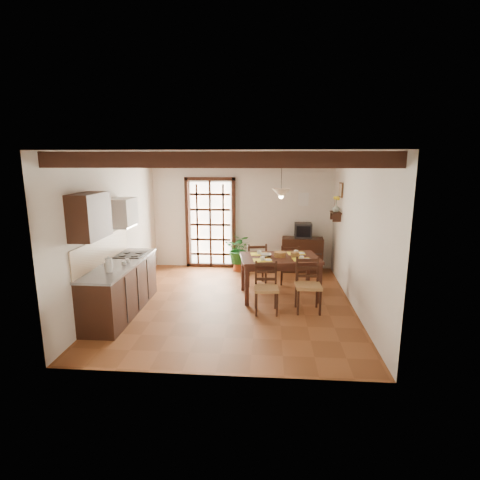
# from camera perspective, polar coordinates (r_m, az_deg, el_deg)

# --- Properties ---
(ground_plane) EXTENTS (5.00, 5.00, 0.00)m
(ground_plane) POSITION_cam_1_polar(r_m,az_deg,el_deg) (7.31, -1.03, -9.50)
(ground_plane) COLOR brown
(room_shell) EXTENTS (4.52, 5.02, 2.81)m
(room_shell) POSITION_cam_1_polar(r_m,az_deg,el_deg) (6.85, -1.09, 4.77)
(room_shell) COLOR silver
(room_shell) RESTS_ON ground_plane
(ceiling_beams) EXTENTS (4.50, 4.34, 0.20)m
(ceiling_beams) POSITION_cam_1_polar(r_m,az_deg,el_deg) (6.79, -1.12, 12.10)
(ceiling_beams) COLOR black
(ceiling_beams) RESTS_ON room_shell
(french_door) EXTENTS (1.26, 0.11, 2.32)m
(french_door) POSITION_cam_1_polar(r_m,az_deg,el_deg) (9.44, -4.52, 2.83)
(french_door) COLOR white
(french_door) RESTS_ON ground_plane
(kitchen_counter) EXTENTS (0.64, 2.25, 1.38)m
(kitchen_counter) POSITION_cam_1_polar(r_m,az_deg,el_deg) (7.04, -17.68, -6.83)
(kitchen_counter) COLOR black
(kitchen_counter) RESTS_ON ground_plane
(upper_cabinet) EXTENTS (0.35, 0.80, 0.70)m
(upper_cabinet) POSITION_cam_1_polar(r_m,az_deg,el_deg) (6.16, -21.94, 3.40)
(upper_cabinet) COLOR black
(upper_cabinet) RESTS_ON room_shell
(range_hood) EXTENTS (0.38, 0.60, 0.54)m
(range_hood) POSITION_cam_1_polar(r_m,az_deg,el_deg) (7.30, -17.41, 4.02)
(range_hood) COLOR white
(range_hood) RESTS_ON room_shell
(counter_items) EXTENTS (0.50, 1.43, 0.25)m
(counter_items) POSITION_cam_1_polar(r_m,az_deg,el_deg) (6.99, -17.66, -2.82)
(counter_items) COLOR black
(counter_items) RESTS_ON kitchen_counter
(dining_table) EXTENTS (1.65, 1.19, 0.82)m
(dining_table) POSITION_cam_1_polar(r_m,az_deg,el_deg) (7.44, 6.07, -3.34)
(dining_table) COLOR #3A1B12
(dining_table) RESTS_ON ground_plane
(chair_near_left) EXTENTS (0.45, 0.43, 0.91)m
(chair_near_left) POSITION_cam_1_polar(r_m,az_deg,el_deg) (6.79, 4.00, -8.66)
(chair_near_left) COLOR #A37745
(chair_near_left) RESTS_ON ground_plane
(chair_near_right) EXTENTS (0.47, 0.45, 0.97)m
(chair_near_right) POSITION_cam_1_polar(r_m,az_deg,el_deg) (6.93, 10.29, -8.23)
(chair_near_right) COLOR #A37745
(chair_near_right) RESTS_ON ground_plane
(chair_far_left) EXTENTS (0.51, 0.49, 0.94)m
(chair_far_left) POSITION_cam_1_polar(r_m,az_deg,el_deg) (8.24, 2.44, -4.81)
(chair_far_left) COLOR #A37745
(chair_far_left) RESTS_ON ground_plane
(chair_far_right) EXTENTS (0.44, 0.42, 0.89)m
(chair_far_right) POSITION_cam_1_polar(r_m,az_deg,el_deg) (8.37, 7.59, -4.76)
(chair_far_right) COLOR #A37745
(chair_far_right) RESTS_ON ground_plane
(table_setting) EXTENTS (1.10, 0.74, 0.10)m
(table_setting) POSITION_cam_1_polar(r_m,az_deg,el_deg) (7.39, 6.11, -1.77)
(table_setting) COLOR yellow
(table_setting) RESTS_ON dining_table
(table_bowl) EXTENTS (0.22, 0.22, 0.05)m
(table_bowl) POSITION_cam_1_polar(r_m,az_deg,el_deg) (7.42, 3.96, -2.30)
(table_bowl) COLOR white
(table_bowl) RESTS_ON dining_table
(sideboard) EXTENTS (1.01, 0.50, 0.84)m
(sideboard) POSITION_cam_1_polar(r_m,az_deg,el_deg) (9.31, 9.45, -2.20)
(sideboard) COLOR black
(sideboard) RESTS_ON ground_plane
(crt_tv) EXTENTS (0.42, 0.39, 0.35)m
(crt_tv) POSITION_cam_1_polar(r_m,az_deg,el_deg) (9.17, 9.58, 1.48)
(crt_tv) COLOR black
(crt_tv) RESTS_ON sideboard
(fuse_box) EXTENTS (0.25, 0.03, 0.32)m
(fuse_box) POSITION_cam_1_polar(r_m,az_deg,el_deg) (9.33, 9.63, 6.14)
(fuse_box) COLOR white
(fuse_box) RESTS_ON room_shell
(plant_pot) EXTENTS (0.33, 0.33, 0.20)m
(plant_pot) POSITION_cam_1_polar(r_m,az_deg,el_deg) (9.31, -0.14, -3.99)
(plant_pot) COLOR #903715
(plant_pot) RESTS_ON ground_plane
(potted_plant) EXTENTS (1.96, 1.76, 1.92)m
(potted_plant) POSITION_cam_1_polar(r_m,az_deg,el_deg) (9.20, -0.14, -1.24)
(potted_plant) COLOR #144C19
(potted_plant) RESTS_ON ground_plane
(wall_shelf) EXTENTS (0.20, 0.42, 0.20)m
(wall_shelf) POSITION_cam_1_polar(r_m,az_deg,el_deg) (8.58, 14.37, 3.81)
(wall_shelf) COLOR black
(wall_shelf) RESTS_ON room_shell
(shelf_vase) EXTENTS (0.15, 0.15, 0.15)m
(shelf_vase) POSITION_cam_1_polar(r_m,az_deg,el_deg) (8.56, 14.42, 4.73)
(shelf_vase) COLOR #B2BFB2
(shelf_vase) RESTS_ON wall_shelf
(shelf_flowers) EXTENTS (0.14, 0.14, 0.36)m
(shelf_flowers) POSITION_cam_1_polar(r_m,az_deg,el_deg) (8.54, 14.49, 6.12)
(shelf_flowers) COLOR yellow
(shelf_flowers) RESTS_ON shelf_vase
(framed_picture) EXTENTS (0.03, 0.32, 0.32)m
(framed_picture) POSITION_cam_1_polar(r_m,az_deg,el_deg) (8.54, 15.12, 7.38)
(framed_picture) COLOR brown
(framed_picture) RESTS_ON room_shell
(pendant_lamp) EXTENTS (0.36, 0.36, 0.84)m
(pendant_lamp) POSITION_cam_1_polar(r_m,az_deg,el_deg) (7.30, 6.29, 7.22)
(pendant_lamp) COLOR black
(pendant_lamp) RESTS_ON room_shell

